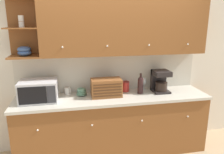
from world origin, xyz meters
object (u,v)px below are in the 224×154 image
object	(u,v)px
storage_canister	(125,86)
coffee_maker	(160,81)
wine_glass	(144,82)
bread_box	(106,88)
microwave	(39,91)
mug	(67,91)
wine_bottle	(140,84)
bowl_stack_on_counter	(82,92)

from	to	relation	value
storage_canister	coffee_maker	xyz separation A→B (m)	(0.53, -0.12, 0.09)
storage_canister	wine_glass	bearing A→B (deg)	4.85
wine_glass	coffee_maker	distance (m)	0.26
bread_box	coffee_maker	bearing A→B (deg)	3.77
microwave	mug	bearing A→B (deg)	29.20
bread_box	wine_bottle	world-z (taller)	wine_bottle
storage_canister	wine_bottle	bearing A→B (deg)	-35.70
bowl_stack_on_counter	bread_box	xyz separation A→B (m)	(0.36, -0.10, 0.08)
microwave	bread_box	size ratio (longest dim) A/B	1.14
mug	bread_box	bearing A→B (deg)	-20.46
wine_bottle	wine_glass	world-z (taller)	wine_bottle
microwave	storage_canister	distance (m)	1.30
bowl_stack_on_counter	storage_canister	distance (m)	0.70
microwave	bread_box	distance (m)	0.95
bowl_stack_on_counter	wine_glass	xyz separation A→B (m)	(1.01, 0.09, 0.08)
wine_glass	mug	bearing A→B (deg)	179.48
bread_box	wine_bottle	size ratio (longest dim) A/B	1.40
mug	bread_box	xyz separation A→B (m)	(0.56, -0.21, 0.08)
storage_canister	coffee_maker	world-z (taller)	coffee_maker
coffee_maker	mug	bearing A→B (deg)	173.89
microwave	bowl_stack_on_counter	size ratio (longest dim) A/B	3.27
microwave	storage_canister	bearing A→B (deg)	7.88
storage_canister	coffee_maker	distance (m)	0.55
mug	bowl_stack_on_counter	xyz separation A→B (m)	(0.21, -0.11, 0.00)
microwave	coffee_maker	distance (m)	1.82
mug	wine_bottle	distance (m)	1.12
wine_glass	coffee_maker	size ratio (longest dim) A/B	0.57
microwave	wine_glass	world-z (taller)	microwave
microwave	bowl_stack_on_counter	distance (m)	0.61
bread_box	wine_glass	bearing A→B (deg)	17.00
mug	coffee_maker	xyz separation A→B (m)	(1.43, -0.15, 0.12)
microwave	bowl_stack_on_counter	xyz separation A→B (m)	(0.59, 0.11, -0.09)
microwave	storage_canister	world-z (taller)	microwave
wine_bottle	bowl_stack_on_counter	bearing A→B (deg)	175.18
bread_box	storage_canister	distance (m)	0.38
mug	wine_glass	bearing A→B (deg)	-0.52
wine_bottle	wine_glass	xyz separation A→B (m)	(0.12, 0.17, -0.01)
wine_bottle	wine_glass	distance (m)	0.21
microwave	wine_glass	bearing A→B (deg)	7.29
bowl_stack_on_counter	storage_canister	xyz separation A→B (m)	(0.69, 0.07, 0.02)
microwave	wine_bottle	xyz separation A→B (m)	(1.48, 0.04, -0.00)
storage_canister	microwave	bearing A→B (deg)	-172.12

